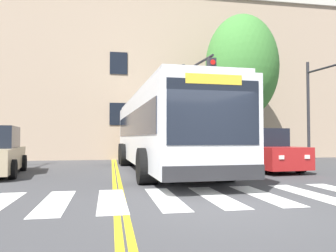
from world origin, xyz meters
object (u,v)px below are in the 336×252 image
city_bus (162,130)px  car_red_far_lane (259,151)px  traffic_light_overhead (194,92)px  traffic_light_near_corner (327,93)px  street_tree_curbside_large (242,68)px

city_bus → car_red_far_lane: bearing=-7.0°
traffic_light_overhead → traffic_light_near_corner: bearing=-0.9°
traffic_light_overhead → street_tree_curbside_large: bearing=32.0°
car_red_far_lane → street_tree_curbside_large: (1.05, 4.33, 4.56)m
car_red_far_lane → traffic_light_near_corner: traffic_light_near_corner is taller
car_red_far_lane → traffic_light_overhead: (-2.27, 2.26, 2.79)m
car_red_far_lane → traffic_light_overhead: bearing=135.1°
car_red_far_lane → city_bus: bearing=173.0°
car_red_far_lane → street_tree_curbside_large: 6.38m
city_bus → traffic_light_near_corner: size_ratio=2.22×
traffic_light_overhead → car_red_far_lane: bearing=-44.9°
city_bus → traffic_light_overhead: 3.20m
city_bus → traffic_light_near_corner: 9.35m
traffic_light_near_corner → street_tree_curbside_large: 4.67m
traffic_light_near_corner → traffic_light_overhead: traffic_light_near_corner is taller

